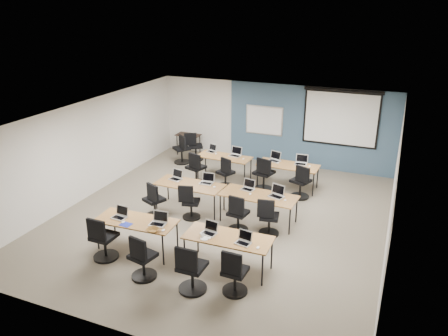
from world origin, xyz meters
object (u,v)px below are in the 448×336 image
at_px(laptop_8, 212,150).
at_px(task_chair_9, 226,175).
at_px(whiteboard, 264,120).
at_px(task_chair_7, 268,220).
at_px(task_chair_6, 238,217).
at_px(laptop_11, 301,162).
at_px(laptop_4, 176,177).
at_px(task_chair_3, 234,276).
at_px(laptop_10, 275,159).
at_px(laptop_1, 159,221).
at_px(laptop_0, 120,215).
at_px(laptop_5, 207,181).
at_px(laptop_6, 248,187).
at_px(task_chair_10, 264,177).
at_px(task_chair_8, 196,171).
at_px(spare_chair_a, 194,149).
at_px(utility_table, 188,137).
at_px(laptop_9, 236,154).
at_px(projector_screen, 341,115).
at_px(training_table_mid_right, 259,197).
at_px(task_chair_5, 190,205).
at_px(laptop_3, 244,240).
at_px(task_chair_0, 103,242).
at_px(task_chair_1, 142,261).
at_px(spare_chair_b, 182,152).
at_px(laptop_2, 210,230).
at_px(task_chair_4, 154,203).
at_px(training_table_back_right, 288,166).
at_px(training_table_back_left, 224,158).
at_px(task_chair_2, 191,272).
at_px(training_table_mid_left, 190,186).
at_px(training_table_front_left, 136,222).
at_px(training_table_front_right, 228,239).
at_px(laptop_7, 277,194).
at_px(task_chair_11, 301,184).

bearing_deg(laptop_8, task_chair_9, -27.57).
relative_size(whiteboard, task_chair_7, 1.32).
xyz_separation_m(task_chair_6, laptop_11, (0.75, 3.25, 0.39)).
bearing_deg(laptop_4, task_chair_3, -35.64).
bearing_deg(laptop_10, laptop_1, -85.84).
xyz_separation_m(laptop_0, task_chair_6, (2.17, 1.62, -0.39)).
xyz_separation_m(laptop_5, laptop_6, (1.13, 0.04, -0.00)).
xyz_separation_m(laptop_8, task_chair_10, (1.96, -0.71, -0.35)).
relative_size(task_chair_8, spare_chair_a, 1.03).
height_order(task_chair_3, task_chair_6, same).
bearing_deg(utility_table, laptop_9, -30.93).
height_order(projector_screen, training_table_mid_right, projector_screen).
relative_size(laptop_5, task_chair_5, 0.36).
bearing_deg(laptop_3, laptop_4, 149.40).
bearing_deg(training_table_mid_right, laptop_3, -76.83).
bearing_deg(laptop_10, training_table_mid_right, -64.35).
relative_size(task_chair_0, laptop_6, 3.20).
xyz_separation_m(task_chair_1, laptop_11, (1.82, 5.76, 0.38)).
bearing_deg(spare_chair_b, laptop_5, -13.98).
bearing_deg(task_chair_1, whiteboard, 100.81).
relative_size(laptop_5, task_chair_8, 0.33).
height_order(task_chair_5, task_chair_7, task_chair_7).
relative_size(task_chair_5, laptop_9, 2.67).
distance_m(laptop_0, task_chair_0, 0.70).
distance_m(laptop_0, laptop_11, 5.68).
relative_size(projector_screen, laptop_1, 6.98).
height_order(laptop_2, task_chair_8, task_chair_8).
height_order(task_chair_0, task_chair_1, task_chair_0).
relative_size(task_chair_4, task_chair_9, 1.03).
bearing_deg(training_table_back_right, training_table_back_left, -177.65).
distance_m(task_chair_2, laptop_11, 5.83).
relative_size(laptop_8, task_chair_8, 0.29).
distance_m(task_chair_0, laptop_9, 5.51).
relative_size(task_chair_10, spare_chair_a, 1.05).
bearing_deg(projector_screen, training_table_mid_left, -126.10).
height_order(laptop_10, utility_table, laptop_10).
xyz_separation_m(task_chair_1, laptop_4, (-1.02, 3.33, 0.38)).
xyz_separation_m(training_table_mid_right, task_chair_2, (-0.28, -3.18, -0.26)).
xyz_separation_m(task_chair_8, task_chair_9, (0.93, 0.10, -0.03)).
bearing_deg(task_chair_2, training_table_front_left, 153.05).
bearing_deg(laptop_2, laptop_11, 89.16).
bearing_deg(laptop_5, laptop_0, -115.01).
distance_m(projector_screen, task_chair_2, 7.76).
relative_size(training_table_front_right, laptop_0, 5.62).
height_order(training_table_mid_right, laptop_1, laptop_1).
xyz_separation_m(laptop_2, laptop_10, (0.01, 4.72, 0.01)).
bearing_deg(training_table_mid_left, laptop_10, 60.52).
bearing_deg(training_table_front_right, laptop_7, 79.68).
bearing_deg(task_chair_0, laptop_2, 19.14).
bearing_deg(task_chair_11, task_chair_3, -70.28).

